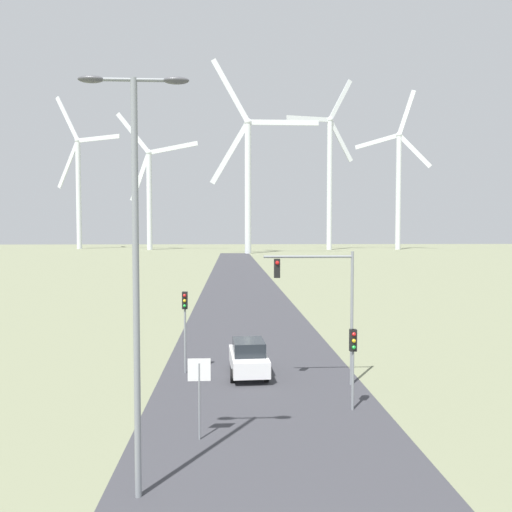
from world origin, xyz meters
name	(u,v)px	position (x,y,z in m)	size (l,w,h in m)	color
road_surface	(243,297)	(0.00, 48.00, 0.00)	(10.00, 240.00, 0.01)	#38383D
streetlamp	(136,243)	(-3.97, 5.72, 7.06)	(2.95, 0.32, 11.53)	gray
stop_sign_near	(199,383)	(-2.52, 9.47, 2.04)	(0.81, 0.07, 2.92)	gray
traffic_light_post_near_left	(185,314)	(-3.78, 17.93, 3.12)	(0.28, 0.34, 4.27)	gray
traffic_light_post_near_right	(353,351)	(3.63, 12.12, 2.47)	(0.28, 0.33, 3.37)	gray
traffic_light_mast_overhead	(323,291)	(2.98, 15.53, 4.55)	(4.32, 0.34, 6.44)	gray
car_approaching	(249,357)	(-0.49, 17.41, 0.91)	(2.02, 4.19, 1.83)	white
wind_turbine_far_left	(78,181)	(-68.54, 216.97, 29.90)	(31.94, 17.08, 68.23)	silver
wind_turbine_left	(149,188)	(-35.38, 203.23, 25.76)	(34.72, 7.38, 57.56)	silver
wind_turbine_center	(248,170)	(4.61, 165.46, 28.76)	(37.50, 3.10, 66.92)	silver
wind_turbine_right	(330,172)	(40.27, 201.36, 32.84)	(29.48, 8.64, 71.99)	silver
wind_turbine_far_right	(399,180)	(70.16, 202.36, 29.72)	(29.08, 14.72, 67.02)	silver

